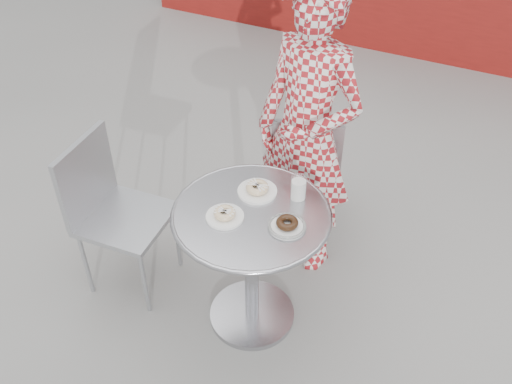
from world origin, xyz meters
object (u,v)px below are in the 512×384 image
at_px(bistro_table, 252,241).
at_px(plate_checker, 287,225).
at_px(chair_left, 129,243).
at_px(plate_near, 225,215).
at_px(milk_cup, 298,189).
at_px(chair_far, 306,186).
at_px(seated_person, 308,135).
at_px(plate_far, 257,189).

bearing_deg(bistro_table, plate_checker, -5.30).
bearing_deg(chair_left, bistro_table, -90.93).
distance_m(plate_near, milk_cup, 0.39).
bearing_deg(plate_near, chair_far, 87.24).
xyz_separation_m(bistro_table, seated_person, (0.04, 0.63, 0.28)).
distance_m(plate_near, plate_checker, 0.30).
xyz_separation_m(chair_far, plate_checker, (0.25, -0.94, 0.55)).
bearing_deg(plate_checker, seated_person, 103.82).
distance_m(chair_far, plate_far, 0.95).
bearing_deg(chair_far, plate_far, 75.35).
height_order(chair_left, plate_near, chair_left).
relative_size(bistro_table, chair_left, 0.84).
xyz_separation_m(seated_person, plate_far, (-0.08, -0.47, -0.07)).
bearing_deg(plate_checker, chair_far, 104.80).
height_order(bistro_table, chair_left, chair_left).
height_order(seated_person, milk_cup, seated_person).
xyz_separation_m(plate_near, plate_checker, (0.30, 0.07, -0.00)).
bearing_deg(chair_far, plate_checker, 89.43).
bearing_deg(bistro_table, seated_person, 86.47).
height_order(plate_checker, milk_cup, milk_cup).
bearing_deg(seated_person, bistro_table, -78.53).
relative_size(chair_left, plate_far, 4.74).
bearing_deg(chair_left, chair_far, -41.20).
bearing_deg(bistro_table, plate_near, -138.82).
bearing_deg(plate_checker, bistro_table, 174.70).
distance_m(chair_far, plate_near, 1.15).
xyz_separation_m(bistro_table, plate_near, (-0.10, -0.09, 0.21)).
xyz_separation_m(chair_left, seated_person, (0.82, 0.67, 0.59)).
distance_m(seated_person, milk_cup, 0.44).
relative_size(chair_left, seated_person, 0.54).
bearing_deg(bistro_table, milk_cup, 51.57).
distance_m(plate_checker, milk_cup, 0.23).
distance_m(chair_far, chair_left, 1.21).
bearing_deg(plate_far, milk_cup, 14.12).
height_order(plate_far, plate_near, plate_far).
distance_m(plate_far, plate_near, 0.25).
relative_size(seated_person, plate_far, 8.79).
distance_m(seated_person, plate_near, 0.73).
distance_m(chair_left, milk_cup, 1.13).
relative_size(bistro_table, chair_far, 0.91).
relative_size(bistro_table, plate_near, 4.34).
bearing_deg(plate_near, bistro_table, 41.18).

